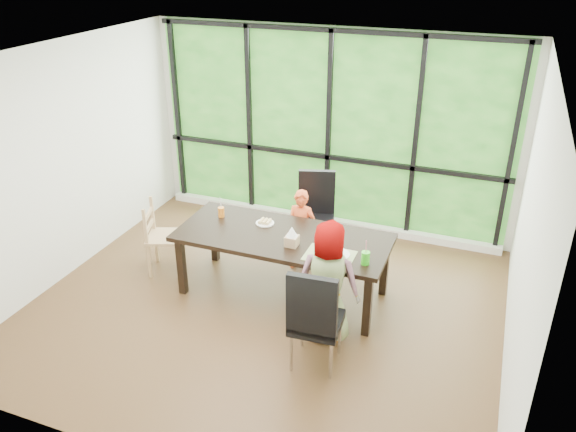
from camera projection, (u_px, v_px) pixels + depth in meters
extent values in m
plane|color=black|center=(266.00, 306.00, 6.36)|extent=(5.00, 5.00, 0.00)
plane|color=silver|center=(330.00, 131.00, 7.64)|extent=(5.00, 0.00, 5.00)
cube|color=#1E521A|center=(329.00, 131.00, 7.62)|extent=(4.80, 0.02, 2.65)
cube|color=silver|center=(325.00, 221.00, 8.13)|extent=(4.80, 0.12, 0.10)
cube|color=black|center=(283.00, 265.00, 6.42)|extent=(2.41, 1.17, 0.75)
cube|color=black|center=(316.00, 217.00, 7.15)|extent=(0.57, 0.57, 1.08)
cube|color=black|center=(317.00, 316.00, 5.29)|extent=(0.49, 0.49, 1.08)
cube|color=#AA8257|center=(165.00, 237.00, 6.85)|extent=(0.52, 0.53, 0.90)
imported|color=#D64C22|center=(301.00, 231.00, 6.86)|extent=(0.38, 0.25, 1.03)
imported|color=slate|center=(328.00, 282.00, 5.61)|extent=(0.65, 0.45, 1.29)
cube|color=tan|center=(330.00, 256.00, 5.86)|extent=(0.50, 0.37, 0.01)
cylinder|color=white|center=(265.00, 223.00, 6.51)|extent=(0.21, 0.21, 0.01)
cylinder|color=white|center=(337.00, 254.00, 5.87)|extent=(0.27, 0.27, 0.02)
cylinder|color=orange|center=(221.00, 212.00, 6.65)|extent=(0.07, 0.07, 0.12)
cylinder|color=#34CC1F|center=(365.00, 258.00, 5.69)|extent=(0.09, 0.09, 0.14)
cube|color=tan|center=(292.00, 241.00, 6.03)|extent=(0.13, 0.13, 0.11)
cylinder|color=white|center=(221.00, 204.00, 6.60)|extent=(0.01, 0.04, 0.20)
cylinder|color=pink|center=(366.00, 249.00, 5.64)|extent=(0.01, 0.04, 0.20)
cone|color=white|center=(292.00, 232.00, 5.98)|extent=(0.12, 0.12, 0.11)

